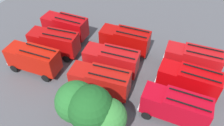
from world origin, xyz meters
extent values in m
plane|color=#4C4C51|center=(0.00, 0.00, 0.00)|extent=(55.62, 55.62, 0.00)
cube|color=#B80E12|center=(-7.17, -3.98, 2.10)|extent=(2.29, 2.58, 2.60)
cube|color=#8C9EAD|center=(-6.12, -3.94, 2.41)|extent=(0.16, 2.13, 1.46)
cube|color=#B80E12|center=(-10.67, -4.10, 2.25)|extent=(4.89, 2.68, 2.90)
cube|color=black|center=(-10.69, -3.42, 3.82)|extent=(4.32, 0.28, 0.12)
cube|color=black|center=(-10.64, -4.79, 3.82)|extent=(4.32, 0.28, 0.12)
cube|color=silver|center=(-5.97, -3.93, 0.95)|extent=(0.29, 2.38, 0.28)
cylinder|color=black|center=(-7.02, -2.77, 0.55)|extent=(1.11, 0.39, 1.10)
cylinder|color=black|center=(-6.93, -5.17, 0.55)|extent=(1.11, 0.39, 1.10)
cylinder|color=black|center=(-11.91, -2.95, 0.55)|extent=(1.11, 0.39, 1.10)
cylinder|color=black|center=(-11.82, -5.35, 0.55)|extent=(1.11, 0.39, 1.10)
cube|color=#A80806|center=(2.35, -4.37, 2.10)|extent=(2.29, 2.58, 2.60)
cube|color=#8C9EAD|center=(3.40, -4.34, 2.41)|extent=(0.15, 2.13, 1.46)
cube|color=#A80806|center=(-1.14, -4.50, 2.25)|extent=(4.88, 2.67, 2.90)
cube|color=black|center=(-1.17, -3.81, 3.82)|extent=(4.32, 0.27, 0.12)
cube|color=black|center=(-1.12, -5.18, 3.82)|extent=(4.32, 0.27, 0.12)
cube|color=silver|center=(3.55, -4.33, 0.95)|extent=(0.28, 2.38, 0.28)
cylinder|color=black|center=(2.51, -3.17, 0.55)|extent=(1.11, 0.39, 1.10)
cylinder|color=black|center=(2.60, -5.56, 0.55)|extent=(1.11, 0.39, 1.10)
cylinder|color=black|center=(-2.39, -3.34, 0.55)|extent=(1.11, 0.39, 1.10)
cylinder|color=black|center=(-2.30, -5.74, 0.55)|extent=(1.11, 0.39, 1.10)
cube|color=#B0070C|center=(12.07, -4.08, 2.10)|extent=(2.21, 2.51, 2.60)
cube|color=#8C9EAD|center=(13.12, -4.09, 2.41)|extent=(0.09, 2.13, 1.46)
cube|color=#B0070C|center=(8.57, -4.07, 2.25)|extent=(4.81, 2.52, 2.90)
cube|color=black|center=(8.57, -3.38, 3.82)|extent=(4.32, 0.14, 0.12)
cube|color=black|center=(8.57, -4.76, 3.82)|extent=(4.32, 0.14, 0.12)
cube|color=silver|center=(13.27, -4.09, 0.95)|extent=(0.21, 2.38, 0.28)
cylinder|color=black|center=(12.28, -2.88, 0.55)|extent=(1.10, 0.35, 1.10)
cylinder|color=black|center=(12.27, -5.28, 0.55)|extent=(1.10, 0.35, 1.10)
cylinder|color=black|center=(7.38, -2.86, 0.55)|extent=(1.10, 0.35, 1.10)
cylinder|color=black|center=(7.37, -5.26, 0.55)|extent=(1.10, 0.35, 1.10)
cube|color=#BC0407|center=(-7.28, -0.16, 2.10)|extent=(2.23, 2.53, 2.60)
cube|color=#8C9EAD|center=(-6.23, -0.18, 2.41)|extent=(0.11, 2.13, 1.46)
cube|color=#BC0407|center=(-10.78, -0.12, 2.25)|extent=(4.83, 2.56, 2.90)
cube|color=black|center=(-10.77, 0.56, 3.82)|extent=(4.32, 0.17, 0.12)
cube|color=black|center=(-10.79, -0.81, 3.82)|extent=(4.32, 0.17, 0.12)
cube|color=silver|center=(-6.08, -0.18, 0.95)|extent=(0.23, 2.38, 0.28)
cylinder|color=black|center=(-7.06, 1.03, 0.55)|extent=(1.10, 0.36, 1.10)
cylinder|color=black|center=(-7.09, -1.37, 0.55)|extent=(1.10, 0.36, 1.10)
cylinder|color=black|center=(-11.96, 1.09, 0.55)|extent=(1.10, 0.36, 1.10)
cylinder|color=black|center=(-11.99, -1.31, 0.55)|extent=(1.10, 0.36, 1.10)
cube|color=#B40F11|center=(2.42, 0.42, 2.10)|extent=(2.38, 2.66, 2.60)
cube|color=#8C9EAD|center=(3.46, 0.50, 2.41)|extent=(0.24, 2.13, 1.46)
cube|color=#B40F11|center=(-1.07, 0.16, 2.25)|extent=(4.97, 2.85, 2.90)
cube|color=black|center=(-1.12, 0.85, 3.82)|extent=(4.32, 0.44, 0.12)
cube|color=black|center=(-1.02, -0.52, 3.82)|extent=(4.32, 0.44, 0.12)
cube|color=silver|center=(3.61, 0.51, 0.95)|extent=(0.38, 2.38, 0.28)
cylinder|color=black|center=(2.53, 1.63, 0.55)|extent=(1.12, 0.43, 1.10)
cylinder|color=black|center=(2.71, -0.76, 0.55)|extent=(1.12, 0.43, 1.10)
cylinder|color=black|center=(-2.36, 1.27, 0.55)|extent=(1.12, 0.43, 1.10)
cylinder|color=black|center=(-2.18, -1.12, 0.55)|extent=(1.12, 0.43, 1.10)
cube|color=#AA0909|center=(11.35, 0.20, 2.10)|extent=(2.44, 2.71, 2.60)
cube|color=#8C9EAD|center=(12.40, 0.31, 2.41)|extent=(0.30, 2.12, 1.46)
cube|color=#AA0909|center=(7.87, -0.16, 2.25)|extent=(5.03, 2.98, 2.90)
cube|color=black|center=(7.80, 0.53, 3.82)|extent=(4.31, 0.56, 0.12)
cube|color=black|center=(7.94, -0.84, 3.82)|extent=(4.31, 0.56, 0.12)
cube|color=silver|center=(12.55, 0.32, 0.95)|extent=(0.44, 2.38, 0.28)
cylinder|color=black|center=(11.43, 1.42, 0.55)|extent=(1.13, 0.46, 1.10)
cylinder|color=black|center=(11.68, -0.97, 0.55)|extent=(1.13, 0.46, 1.10)
cylinder|color=black|center=(6.56, 0.91, 0.55)|extent=(1.13, 0.46, 1.10)
cylinder|color=black|center=(6.80, -1.47, 0.55)|extent=(1.13, 0.46, 1.10)
cube|color=#B40515|center=(-6.63, 4.17, 2.10)|extent=(2.22, 2.52, 2.60)
cube|color=#8C9EAD|center=(-5.58, 4.18, 2.41)|extent=(0.10, 2.13, 1.46)
cube|color=#B40515|center=(-10.13, 4.15, 2.25)|extent=(4.82, 2.54, 2.90)
cube|color=black|center=(-10.13, 4.83, 3.82)|extent=(4.32, 0.16, 0.12)
cube|color=black|center=(-10.12, 3.46, 3.82)|extent=(4.32, 0.16, 0.12)
cube|color=silver|center=(-5.43, 4.18, 0.95)|extent=(0.22, 2.38, 0.28)
cylinder|color=black|center=(-6.44, 5.38, 0.55)|extent=(1.10, 0.36, 1.10)
cylinder|color=black|center=(-6.42, 2.98, 0.55)|extent=(1.10, 0.36, 1.10)
cylinder|color=black|center=(-11.32, 2.94, 0.55)|extent=(1.10, 0.36, 1.10)
cube|color=#AF110C|center=(2.17, 4.30, 2.10)|extent=(2.43, 2.70, 2.60)
cube|color=#8C9EAD|center=(3.21, 4.39, 2.41)|extent=(0.28, 2.12, 1.46)
cube|color=#AF110C|center=(-1.32, 3.97, 2.25)|extent=(5.01, 2.94, 2.90)
cube|color=black|center=(-1.38, 4.65, 3.82)|extent=(4.31, 0.53, 0.12)
cube|color=black|center=(-1.25, 3.28, 3.82)|extent=(4.31, 0.53, 0.12)
cube|color=silver|center=(3.36, 4.41, 0.95)|extent=(0.42, 2.38, 0.28)
cylinder|color=black|center=(2.25, 5.51, 0.55)|extent=(1.13, 0.45, 1.10)
cylinder|color=black|center=(2.48, 3.12, 0.55)|extent=(1.13, 0.45, 1.10)
cylinder|color=black|center=(-2.63, 5.05, 0.55)|extent=(1.13, 0.45, 1.10)
cylinder|color=black|center=(-2.40, 2.66, 0.55)|extent=(1.13, 0.45, 1.10)
cube|color=#BA1207|center=(11.79, 4.14, 2.10)|extent=(2.31, 2.59, 2.60)
cube|color=#8C9EAD|center=(12.84, 4.18, 2.41)|extent=(0.17, 2.13, 1.46)
cube|color=#BA1207|center=(8.30, 3.98, 2.25)|extent=(4.91, 2.71, 2.90)
cube|color=black|center=(8.27, 4.67, 3.82)|extent=(4.32, 0.31, 0.12)
cube|color=black|center=(8.33, 3.30, 3.82)|extent=(4.32, 0.31, 0.12)
cube|color=silver|center=(12.99, 4.19, 0.95)|extent=(0.30, 2.38, 0.28)
cylinder|color=black|center=(11.94, 5.35, 0.55)|extent=(1.11, 0.40, 1.10)
cylinder|color=black|center=(12.05, 2.95, 0.55)|extent=(1.11, 0.40, 1.10)
cylinder|color=black|center=(7.05, 5.13, 0.55)|extent=(1.11, 0.40, 1.10)
cylinder|color=black|center=(7.15, 2.73, 0.55)|extent=(1.11, 0.40, 1.10)
cylinder|color=black|center=(1.35, -6.22, 0.41)|extent=(0.16, 0.16, 0.81)
cylinder|color=black|center=(1.35, -6.43, 0.41)|extent=(0.16, 0.16, 0.81)
cube|color=black|center=(1.35, -6.33, 1.16)|extent=(0.25, 0.42, 0.71)
sphere|color=brown|center=(1.35, -6.33, 1.63)|extent=(0.23, 0.23, 0.23)
cylinder|color=black|center=(1.35, -6.33, 1.72)|extent=(0.29, 0.29, 0.07)
cylinder|color=black|center=(-6.84, -6.03, 0.42)|extent=(0.16, 0.16, 0.84)
cylinder|color=black|center=(-6.63, -6.00, 0.42)|extent=(0.16, 0.16, 0.84)
cube|color=#B7140F|center=(-6.74, -6.01, 1.21)|extent=(0.46, 0.31, 0.73)
sphere|color=tan|center=(-6.74, -6.01, 1.69)|extent=(0.24, 0.24, 0.24)
cylinder|color=#B7140F|center=(-6.74, -6.01, 1.79)|extent=(0.30, 0.30, 0.07)
cylinder|color=black|center=(-1.06, 7.21, 0.40)|extent=(0.16, 0.16, 0.80)
cylinder|color=black|center=(-1.11, 7.41, 0.40)|extent=(0.16, 0.16, 0.80)
cube|color=gold|center=(-1.09, 7.31, 1.14)|extent=(0.33, 0.47, 0.69)
sphere|color=tan|center=(-1.09, 7.31, 1.60)|extent=(0.22, 0.22, 0.22)
cylinder|color=gold|center=(-1.09, 7.31, 1.69)|extent=(0.28, 0.28, 0.07)
cylinder|color=black|center=(-10.89, -6.79, 0.41)|extent=(0.16, 0.16, 0.81)
cylinder|color=black|center=(-11.07, -6.89, 0.41)|extent=(0.16, 0.16, 0.81)
cube|color=gold|center=(-10.98, -6.84, 1.16)|extent=(0.48, 0.41, 0.71)
sphere|color=#9E704C|center=(-10.98, -6.84, 1.63)|extent=(0.23, 0.23, 0.23)
cylinder|color=gold|center=(-10.98, -6.84, 1.72)|extent=(0.29, 0.29, 0.07)
sphere|color=#337A33|center=(-3.54, 9.13, 3.78)|extent=(3.60, 3.60, 3.60)
sphere|color=#19511E|center=(-2.67, 9.52, 3.70)|extent=(3.53, 3.53, 3.53)
sphere|color=#19511E|center=(-1.93, 9.35, 4.56)|extent=(4.35, 4.35, 4.35)
cylinder|color=brown|center=(-0.20, 9.08, 1.27)|extent=(0.51, 0.51, 2.55)
sphere|color=#236628|center=(-0.20, 9.08, 4.28)|extent=(4.08, 4.08, 4.08)
cone|color=#F2600C|center=(0.00, -6.74, 0.31)|extent=(0.43, 0.43, 0.62)
cone|color=#F2600C|center=(11.80, 1.75, 0.30)|extent=(0.42, 0.42, 0.60)
cone|color=#F2600C|center=(3.96, -6.52, 0.30)|extent=(0.42, 0.42, 0.60)
camera|label=1|loc=(-8.44, 19.48, 21.39)|focal=35.51mm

